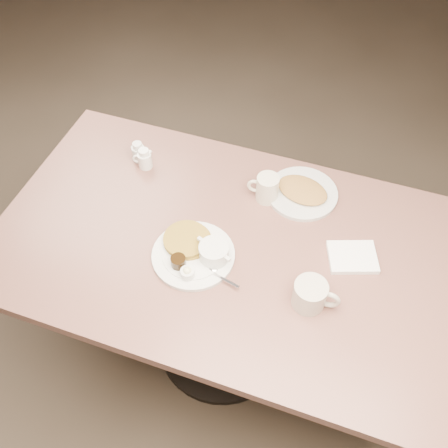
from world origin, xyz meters
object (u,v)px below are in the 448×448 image
(creamer_left, at_px, (145,159))
(main_plate, at_px, (196,252))
(creamer_right, at_px, (138,152))
(hash_plate, at_px, (302,192))
(coffee_mug_near, at_px, (311,295))
(diner_table, at_px, (222,270))
(coffee_mug_far, at_px, (267,188))

(creamer_left, bearing_deg, main_plate, -44.13)
(creamer_right, bearing_deg, main_plate, -43.21)
(main_plate, distance_m, hash_plate, 0.45)
(coffee_mug_near, xyz_separation_m, creamer_left, (-0.70, 0.36, -0.01))
(main_plate, relative_size, creamer_right, 4.36)
(diner_table, height_order, main_plate, main_plate)
(main_plate, bearing_deg, diner_table, 53.61)
(diner_table, distance_m, hash_plate, 0.39)
(creamer_left, bearing_deg, diner_table, -31.49)
(creamer_right, bearing_deg, hash_plate, 2.70)
(hash_plate, bearing_deg, creamer_left, -174.69)
(main_plate, relative_size, creamer_left, 4.36)
(coffee_mug_near, relative_size, creamer_right, 1.79)
(coffee_mug_near, height_order, creamer_right, coffee_mug_near)
(main_plate, bearing_deg, coffee_mug_near, -7.06)
(hash_plate, bearing_deg, diner_table, -124.34)
(creamer_left, bearing_deg, coffee_mug_far, -0.32)
(coffee_mug_near, bearing_deg, main_plate, 172.94)
(main_plate, distance_m, coffee_mug_far, 0.34)
(coffee_mug_far, height_order, creamer_right, coffee_mug_far)
(main_plate, distance_m, creamer_right, 0.50)
(diner_table, distance_m, creamer_left, 0.49)
(creamer_right, bearing_deg, creamer_left, -33.86)
(hash_plate, bearing_deg, coffee_mug_near, -73.20)
(main_plate, height_order, coffee_mug_far, coffee_mug_far)
(main_plate, relative_size, hash_plate, 1.14)
(diner_table, distance_m, coffee_mug_near, 0.41)
(coffee_mug_far, height_order, hash_plate, coffee_mug_far)
(creamer_left, distance_m, creamer_right, 0.04)
(coffee_mug_far, distance_m, creamer_left, 0.46)
(main_plate, xyz_separation_m, hash_plate, (0.26, 0.37, -0.01))
(diner_table, distance_m, coffee_mug_far, 0.33)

